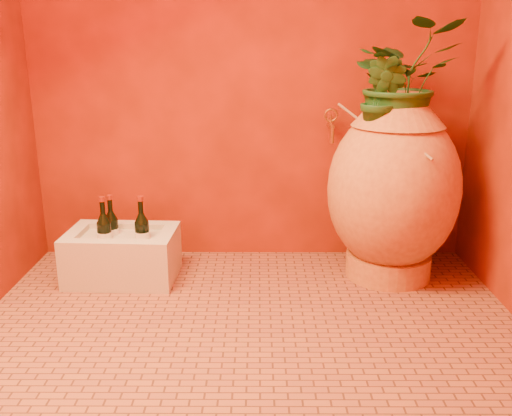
{
  "coord_description": "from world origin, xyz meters",
  "views": [
    {
      "loc": [
        0.04,
        -2.27,
        1.25
      ],
      "look_at": [
        0.03,
        0.35,
        0.48
      ],
      "focal_mm": 40.0,
      "sensor_mm": 36.0,
      "label": 1
    }
  ],
  "objects_px": {
    "stone_basin": "(123,256)",
    "wine_bottle_c": "(105,235)",
    "amphora": "(393,188)",
    "wall_tap": "(331,124)",
    "wine_bottle_b": "(112,231)",
    "wine_bottle_a": "(142,234)"
  },
  "relations": [
    {
      "from": "amphora",
      "to": "wall_tap",
      "type": "xyz_separation_m",
      "value": [
        -0.31,
        0.26,
        0.31
      ]
    },
    {
      "from": "stone_basin",
      "to": "wine_bottle_a",
      "type": "height_order",
      "value": "wine_bottle_a"
    },
    {
      "from": "wine_bottle_b",
      "to": "wall_tap",
      "type": "xyz_separation_m",
      "value": [
        1.2,
        0.26,
        0.54
      ]
    },
    {
      "from": "amphora",
      "to": "stone_basin",
      "type": "xyz_separation_m",
      "value": [
        -1.45,
        -0.05,
        -0.37
      ]
    },
    {
      "from": "wine_bottle_a",
      "to": "wine_bottle_b",
      "type": "bearing_deg",
      "value": 158.45
    },
    {
      "from": "amphora",
      "to": "wall_tap",
      "type": "height_order",
      "value": "amphora"
    },
    {
      "from": "wine_bottle_c",
      "to": "wine_bottle_b",
      "type": "bearing_deg",
      "value": 76.19
    },
    {
      "from": "stone_basin",
      "to": "wall_tap",
      "type": "distance_m",
      "value": 1.36
    },
    {
      "from": "stone_basin",
      "to": "wine_bottle_c",
      "type": "xyz_separation_m",
      "value": [
        -0.08,
        -0.03,
        0.13
      ]
    },
    {
      "from": "wine_bottle_b",
      "to": "wine_bottle_c",
      "type": "distance_m",
      "value": 0.08
    },
    {
      "from": "wine_bottle_b",
      "to": "stone_basin",
      "type": "bearing_deg",
      "value": -36.4
    },
    {
      "from": "amphora",
      "to": "wall_tap",
      "type": "bearing_deg",
      "value": 140.27
    },
    {
      "from": "wine_bottle_a",
      "to": "stone_basin",
      "type": "bearing_deg",
      "value": 167.34
    },
    {
      "from": "stone_basin",
      "to": "wine_bottle_c",
      "type": "height_order",
      "value": "wine_bottle_c"
    },
    {
      "from": "amphora",
      "to": "wine_bottle_c",
      "type": "height_order",
      "value": "amphora"
    },
    {
      "from": "wine_bottle_a",
      "to": "wine_bottle_b",
      "type": "xyz_separation_m",
      "value": [
        -0.18,
        0.07,
        -0.0
      ]
    },
    {
      "from": "amphora",
      "to": "wine_bottle_c",
      "type": "relative_size",
      "value": 3.09
    },
    {
      "from": "amphora",
      "to": "wine_bottle_c",
      "type": "distance_m",
      "value": 1.55
    },
    {
      "from": "wine_bottle_c",
      "to": "wall_tap",
      "type": "distance_m",
      "value": 1.37
    },
    {
      "from": "stone_basin",
      "to": "wall_tap",
      "type": "relative_size",
      "value": 3.25
    },
    {
      "from": "wine_bottle_b",
      "to": "wine_bottle_c",
      "type": "height_order",
      "value": "wine_bottle_c"
    },
    {
      "from": "amphora",
      "to": "stone_basin",
      "type": "height_order",
      "value": "amphora"
    }
  ]
}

